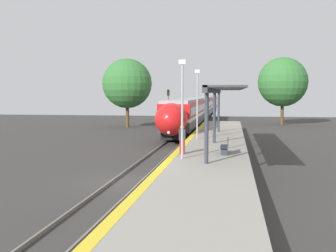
{
  "coord_description": "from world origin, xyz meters",
  "views": [
    {
      "loc": [
        5.06,
        -19.85,
        4.37
      ],
      "look_at": [
        0.58,
        9.17,
        2.07
      ],
      "focal_mm": 45.0,
      "sensor_mm": 36.0,
      "label": 1
    }
  ],
  "objects_px": {
    "person_waiting": "(182,139)",
    "train": "(200,107)",
    "platform_bench": "(226,146)",
    "lamppost_mid": "(197,99)",
    "lamppost_near": "(182,102)",
    "railway_signal": "(168,106)"
  },
  "relations": [
    {
      "from": "person_waiting",
      "to": "railway_signal",
      "type": "relative_size",
      "value": 0.34
    },
    {
      "from": "lamppost_near",
      "to": "railway_signal",
      "type": "bearing_deg",
      "value": 100.3
    },
    {
      "from": "person_waiting",
      "to": "train",
      "type": "bearing_deg",
      "value": 93.05
    },
    {
      "from": "train",
      "to": "person_waiting",
      "type": "height_order",
      "value": "train"
    },
    {
      "from": "platform_bench",
      "to": "railway_signal",
      "type": "relative_size",
      "value": 0.33
    },
    {
      "from": "platform_bench",
      "to": "person_waiting",
      "type": "xyz_separation_m",
      "value": [
        -2.43,
        -0.34,
        0.36
      ]
    },
    {
      "from": "railway_signal",
      "to": "lamppost_near",
      "type": "xyz_separation_m",
      "value": [
        4.81,
        -26.47,
        1.01
      ]
    },
    {
      "from": "railway_signal",
      "to": "lamppost_near",
      "type": "relative_size",
      "value": 0.93
    },
    {
      "from": "platform_bench",
      "to": "lamppost_near",
      "type": "distance_m",
      "value": 3.88
    },
    {
      "from": "train",
      "to": "lamppost_mid",
      "type": "bearing_deg",
      "value": -85.96
    },
    {
      "from": "railway_signal",
      "to": "lamppost_near",
      "type": "bearing_deg",
      "value": -79.7
    },
    {
      "from": "platform_bench",
      "to": "train",
      "type": "bearing_deg",
      "value": 96.36
    },
    {
      "from": "platform_bench",
      "to": "lamppost_mid",
      "type": "bearing_deg",
      "value": 106.88
    },
    {
      "from": "lamppost_mid",
      "to": "railway_signal",
      "type": "bearing_deg",
      "value": 105.68
    },
    {
      "from": "platform_bench",
      "to": "lamppost_mid",
      "type": "height_order",
      "value": "lamppost_mid"
    },
    {
      "from": "train",
      "to": "lamppost_near",
      "type": "bearing_deg",
      "value": -86.81
    },
    {
      "from": "train",
      "to": "person_waiting",
      "type": "xyz_separation_m",
      "value": [
        2.26,
        -42.42,
        -0.35
      ]
    },
    {
      "from": "train",
      "to": "person_waiting",
      "type": "distance_m",
      "value": 42.48
    },
    {
      "from": "lamppost_near",
      "to": "lamppost_mid",
      "type": "height_order",
      "value": "same"
    },
    {
      "from": "train",
      "to": "lamppost_mid",
      "type": "relative_size",
      "value": 12.87
    },
    {
      "from": "railway_signal",
      "to": "person_waiting",
      "type": "bearing_deg",
      "value": -79.47
    },
    {
      "from": "platform_bench",
      "to": "person_waiting",
      "type": "bearing_deg",
      "value": -171.96
    }
  ]
}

